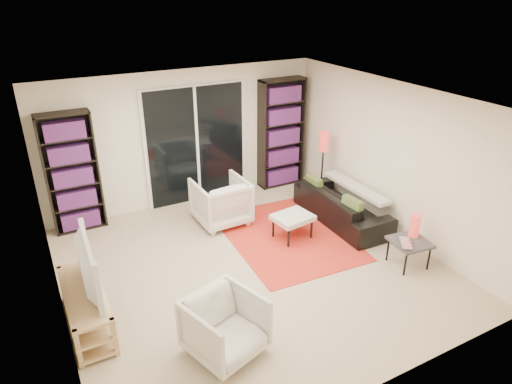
{
  "coord_description": "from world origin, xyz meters",
  "views": [
    {
      "loc": [
        -2.53,
        -4.88,
        3.74
      ],
      "look_at": [
        0.25,
        0.3,
        1.0
      ],
      "focal_mm": 32.0,
      "sensor_mm": 36.0,
      "label": 1
    }
  ],
  "objects_px": {
    "bookshelf_right": "(282,133)",
    "armchair_front": "(225,326)",
    "floor_lamp": "(323,149)",
    "armchair_back": "(221,201)",
    "bookshelf_left": "(72,173)",
    "sofa": "(342,206)",
    "tv_stand": "(86,307)",
    "side_table": "(410,243)",
    "ottoman": "(293,218)"
  },
  "relations": [
    {
      "from": "armchair_front",
      "to": "armchair_back",
      "type": "bearing_deg",
      "value": 49.13
    },
    {
      "from": "bookshelf_left",
      "to": "side_table",
      "type": "bearing_deg",
      "value": -40.39
    },
    {
      "from": "armchair_front",
      "to": "tv_stand",
      "type": "bearing_deg",
      "value": 120.2
    },
    {
      "from": "sofa",
      "to": "armchair_front",
      "type": "relative_size",
      "value": 2.51
    },
    {
      "from": "sofa",
      "to": "ottoman",
      "type": "bearing_deg",
      "value": 96.72
    },
    {
      "from": "tv_stand",
      "to": "armchair_front",
      "type": "relative_size",
      "value": 1.78
    },
    {
      "from": "bookshelf_left",
      "to": "tv_stand",
      "type": "height_order",
      "value": "bookshelf_left"
    },
    {
      "from": "bookshelf_left",
      "to": "floor_lamp",
      "type": "height_order",
      "value": "bookshelf_left"
    },
    {
      "from": "bookshelf_right",
      "to": "tv_stand",
      "type": "distance_m",
      "value": 4.93
    },
    {
      "from": "bookshelf_right",
      "to": "armchair_back",
      "type": "xyz_separation_m",
      "value": [
        -1.72,
        -0.92,
        -0.66
      ]
    },
    {
      "from": "ottoman",
      "to": "floor_lamp",
      "type": "bearing_deg",
      "value": 37.81
    },
    {
      "from": "sofa",
      "to": "floor_lamp",
      "type": "relative_size",
      "value": 1.45
    },
    {
      "from": "bookshelf_left",
      "to": "floor_lamp",
      "type": "bearing_deg",
      "value": -13.3
    },
    {
      "from": "armchair_front",
      "to": "floor_lamp",
      "type": "relative_size",
      "value": 0.58
    },
    {
      "from": "bookshelf_left",
      "to": "armchair_back",
      "type": "relative_size",
      "value": 2.29
    },
    {
      "from": "tv_stand",
      "to": "floor_lamp",
      "type": "bearing_deg",
      "value": 19.11
    },
    {
      "from": "armchair_front",
      "to": "bookshelf_right",
      "type": "bearing_deg",
      "value": 34.1
    },
    {
      "from": "armchair_front",
      "to": "ottoman",
      "type": "distance_m",
      "value": 2.62
    },
    {
      "from": "bookshelf_right",
      "to": "ottoman",
      "type": "relative_size",
      "value": 3.27
    },
    {
      "from": "bookshelf_right",
      "to": "side_table",
      "type": "height_order",
      "value": "bookshelf_right"
    },
    {
      "from": "bookshelf_right",
      "to": "tv_stand",
      "type": "relative_size",
      "value": 1.55
    },
    {
      "from": "sofa",
      "to": "side_table",
      "type": "distance_m",
      "value": 1.53
    },
    {
      "from": "armchair_back",
      "to": "armchair_front",
      "type": "height_order",
      "value": "armchair_back"
    },
    {
      "from": "floor_lamp",
      "to": "tv_stand",
      "type": "bearing_deg",
      "value": -160.89
    },
    {
      "from": "floor_lamp",
      "to": "armchair_front",
      "type": "bearing_deg",
      "value": -139.87
    },
    {
      "from": "armchair_front",
      "to": "side_table",
      "type": "distance_m",
      "value": 3.02
    },
    {
      "from": "armchair_back",
      "to": "floor_lamp",
      "type": "xyz_separation_m",
      "value": [
        2.01,
        -0.06,
        0.61
      ]
    },
    {
      "from": "ottoman",
      "to": "side_table",
      "type": "bearing_deg",
      "value": -53.83
    },
    {
      "from": "bookshelf_right",
      "to": "armchair_front",
      "type": "bearing_deg",
      "value": -128.38
    },
    {
      "from": "bookshelf_left",
      "to": "armchair_front",
      "type": "height_order",
      "value": "bookshelf_left"
    },
    {
      "from": "tv_stand",
      "to": "armchair_back",
      "type": "relative_size",
      "value": 1.59
    },
    {
      "from": "bookshelf_right",
      "to": "sofa",
      "type": "xyz_separation_m",
      "value": [
        0.1,
        -1.84,
        -0.77
      ]
    },
    {
      "from": "bookshelf_right",
      "to": "armchair_front",
      "type": "xyz_separation_m",
      "value": [
        -2.9,
        -3.67,
        -0.7
      ]
    },
    {
      "from": "side_table",
      "to": "sofa",
      "type": "bearing_deg",
      "value": 90.25
    },
    {
      "from": "bookshelf_right",
      "to": "sofa",
      "type": "relative_size",
      "value": 1.1
    },
    {
      "from": "armchair_front",
      "to": "side_table",
      "type": "bearing_deg",
      "value": -11.76
    },
    {
      "from": "bookshelf_left",
      "to": "sofa",
      "type": "distance_m",
      "value": 4.41
    },
    {
      "from": "sofa",
      "to": "floor_lamp",
      "type": "bearing_deg",
      "value": -10.88
    },
    {
      "from": "side_table",
      "to": "armchair_back",
      "type": "bearing_deg",
      "value": 126.74
    },
    {
      "from": "bookshelf_left",
      "to": "bookshelf_right",
      "type": "relative_size",
      "value": 0.93
    },
    {
      "from": "armchair_back",
      "to": "armchair_front",
      "type": "xyz_separation_m",
      "value": [
        -1.19,
        -2.75,
        -0.04
      ]
    },
    {
      "from": "tv_stand",
      "to": "armchair_front",
      "type": "distance_m",
      "value": 1.71
    },
    {
      "from": "side_table",
      "to": "bookshelf_left",
      "type": "bearing_deg",
      "value": 139.61
    },
    {
      "from": "armchair_back",
      "to": "floor_lamp",
      "type": "distance_m",
      "value": 2.1
    },
    {
      "from": "bookshelf_left",
      "to": "armchair_back",
      "type": "xyz_separation_m",
      "value": [
        2.13,
        -0.92,
        -0.59
      ]
    },
    {
      "from": "armchair_back",
      "to": "armchair_front",
      "type": "distance_m",
      "value": 2.99
    },
    {
      "from": "bookshelf_left",
      "to": "armchair_back",
      "type": "distance_m",
      "value": 2.39
    },
    {
      "from": "side_table",
      "to": "bookshelf_right",
      "type": "bearing_deg",
      "value": 91.78
    },
    {
      "from": "armchair_back",
      "to": "sofa",
      "type": "bearing_deg",
      "value": 151.95
    },
    {
      "from": "tv_stand",
      "to": "armchair_front",
      "type": "height_order",
      "value": "armchair_front"
    }
  ]
}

